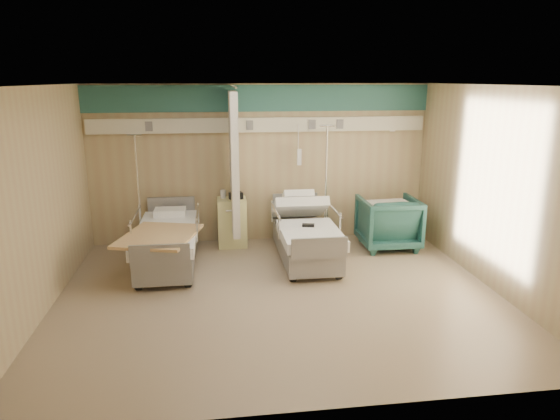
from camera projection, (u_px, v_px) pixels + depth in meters
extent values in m
cube|color=gray|center=(279.00, 295.00, 6.87)|extent=(6.00, 5.00, 0.00)
cube|color=tan|center=(261.00, 164.00, 8.90)|extent=(6.00, 0.04, 2.80)
cube|color=tan|center=(319.00, 264.00, 4.11)|extent=(6.00, 0.04, 2.80)
cube|color=tan|center=(38.00, 203.00, 6.12)|extent=(0.04, 5.00, 2.80)
cube|color=tan|center=(494.00, 189.00, 6.89)|extent=(0.04, 5.00, 2.80)
cube|color=white|center=(279.00, 85.00, 6.15)|extent=(6.00, 5.00, 0.04)
cube|color=#2B6460|center=(260.00, 98.00, 8.59)|extent=(6.00, 0.04, 0.45)
cube|color=beige|center=(261.00, 125.00, 8.68)|extent=(5.88, 0.08, 0.25)
cylinder|color=silver|center=(233.00, 87.00, 7.63)|extent=(0.03, 1.80, 0.03)
cube|color=white|center=(234.00, 164.00, 8.28)|extent=(0.12, 0.90, 2.35)
cube|color=#EEE995|center=(232.00, 222.00, 8.80)|extent=(0.50, 0.48, 0.85)
imported|color=#1E4C48|center=(388.00, 222.00, 8.69)|extent=(0.98, 1.01, 0.90)
cube|color=silver|center=(391.00, 195.00, 8.57)|extent=(0.73, 0.66, 0.08)
cylinder|color=silver|center=(324.00, 242.00, 9.01)|extent=(0.38, 0.38, 0.03)
cylinder|color=silver|center=(326.00, 186.00, 8.75)|extent=(0.03, 0.03, 2.10)
cylinder|color=silver|center=(327.00, 126.00, 8.48)|extent=(0.25, 0.03, 0.03)
cylinder|color=silver|center=(143.00, 249.00, 8.66)|extent=(0.36, 0.36, 0.03)
cylinder|color=silver|center=(139.00, 194.00, 8.41)|extent=(0.03, 0.03, 1.98)
cylinder|color=silver|center=(134.00, 135.00, 8.16)|extent=(0.24, 0.03, 0.03)
cube|color=black|center=(308.00, 225.00, 7.82)|extent=(0.20, 0.13, 0.04)
cube|color=tan|center=(159.00, 236.00, 7.29)|extent=(1.28, 1.46, 0.04)
cube|color=black|center=(236.00, 196.00, 8.65)|extent=(0.25, 0.20, 0.12)
cylinder|color=white|center=(223.00, 194.00, 8.73)|extent=(0.11, 0.11, 0.14)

